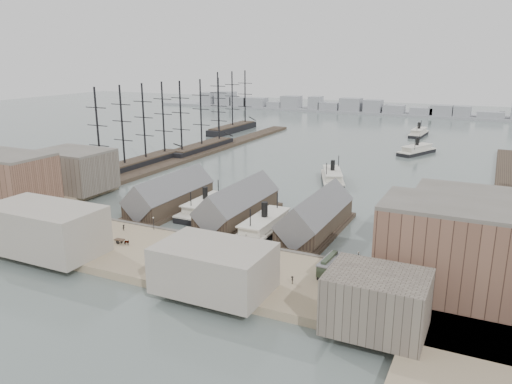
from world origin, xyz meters
The scene contains 42 objects.
ground centered at (0.00, 0.00, 0.00)m, with size 900.00×900.00×0.00m, color #525F5C.
quay centered at (0.00, -20.00, 1.00)m, with size 180.00×30.00×2.00m, color gray.
seawall centered at (0.00, -5.20, 1.15)m, with size 180.00×1.20×2.30m, color #59544C.
west_wharf centered at (-68.00, 100.00, 0.80)m, with size 10.00×220.00×1.60m, color #2D231C.
east_wharf centered at (78.00, 90.00, 0.80)m, with size 10.00×180.00×1.60m, color #2D231C.
ferry_shed_west centered at (-26.00, 16.88, 4.64)m, with size 14.00×42.00×12.60m.
ferry_shed_center centered at (0.00, 16.88, 4.64)m, with size 14.00×42.00×12.60m.
ferry_shed_east centered at (26.00, 16.88, 4.64)m, with size 14.00×42.00×12.60m.
warehouse_west_front centered at (-70.00, -12.00, 11.00)m, with size 32.00×18.00×18.00m, color brown.
warehouse_west_back centered at (-70.00, 18.00, 9.00)m, with size 26.00×20.00×14.00m, color #60564C.
warehouse_east_front centered at (66.00, -12.00, 11.50)m, with size 30.00×18.00×19.00m, color brown.
warehouse_east_back centered at (68.00, 15.00, 9.50)m, with size 28.00×20.00×15.00m, color #60564C.
street_bldg_center centered at (20.00, -32.00, 7.00)m, with size 24.00×16.00×10.00m, color gray.
street_bldg_west centered at (-30.00, -32.00, 8.00)m, with size 30.00×16.00×12.00m, color gray.
street_bldg_east centered at (55.00, -33.00, 7.50)m, with size 18.00×14.00×11.00m, color #60564C.
lamp_post_far_w centered at (-45.00, -7.00, 4.71)m, with size 0.44×0.44×3.92m.
lamp_post_near_w centered at (-15.00, -7.00, 4.71)m, with size 0.44×0.44×3.92m.
lamp_post_near_e centered at (15.00, -7.00, 4.71)m, with size 0.44×0.44×3.92m.
lamp_post_far_e centered at (45.00, -7.00, 4.71)m, with size 0.44×0.44×3.92m.
far_shore centered at (-2.07, 334.14, 3.91)m, with size 500.00×40.00×15.72m.
ferry_docked_west centered at (-13.00, 18.37, 2.24)m, with size 8.02×26.74×9.55m.
ferry_docked_east centered at (13.00, 8.86, 2.42)m, with size 8.69×28.96×10.34m.
ferry_open_near centered at (12.27, 77.04, 2.29)m, with size 17.56×28.54×9.79m.
ferry_open_mid centered at (34.28, 154.77, 2.19)m, with size 17.66×27.18×9.36m.
ferry_open_far centered at (25.98, 218.32, 2.21)m, with size 9.59×26.83×9.42m.
sailing_ship_near centered at (-76.89, 61.59, 2.83)m, with size 9.38×64.59×38.55m.
sailing_ship_mid centered at (-72.08, 111.31, 2.77)m, with size 9.40×54.31×38.64m.
sailing_ship_far centered at (-92.05, 183.27, 2.92)m, with size 9.82×54.55×40.37m.
tram centered at (39.86, -13.46, 3.88)m, with size 3.22×10.44×3.67m.
horse_cart_left centered at (-31.15, -12.02, 2.77)m, with size 4.61×1.60×1.46m.
horse_cart_center centered at (-15.07, -19.82, 2.79)m, with size 4.88×1.72×1.51m.
horse_cart_right centered at (27.20, -18.16, 2.82)m, with size 4.84×2.78×1.61m.
pedestrian_0 centered at (-45.76, -12.98, 2.83)m, with size 0.60×0.44×1.66m, color black.
pedestrian_1 centered at (-39.50, -19.61, 2.83)m, with size 0.81×0.63×1.67m, color black.
pedestrian_2 centered at (-22.48, -11.19, 2.89)m, with size 1.15×0.66×1.77m, color black.
pedestrian_3 centered at (-17.07, -24.54, 2.86)m, with size 1.00×0.42×1.71m, color black.
pedestrian_4 centered at (3.66, -12.38, 2.83)m, with size 0.81×0.53×1.66m, color black.
pedestrian_5 centered at (2.10, -17.11, 2.91)m, with size 0.67×0.49×1.83m, color black.
pedestrian_6 centered at (16.00, -12.17, 2.89)m, with size 0.86×0.67×1.77m, color black.
pedestrian_7 centered at (34.20, -22.23, 2.88)m, with size 1.13×0.65×1.76m, color black.
pedestrian_8 centered at (40.76, -11.33, 2.81)m, with size 0.95×0.39×1.61m, color black.
pedestrian_9 centered at (49.93, -22.56, 2.91)m, with size 0.89×0.58×1.81m, color black.
Camera 1 is at (71.06, -116.81, 51.03)m, focal length 35.00 mm.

